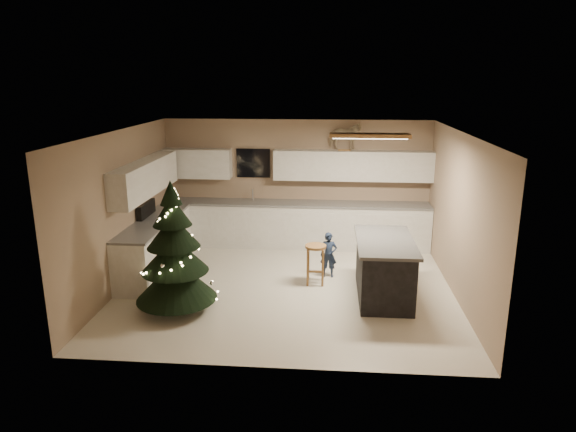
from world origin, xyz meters
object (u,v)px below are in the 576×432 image
object	(u,v)px
bar_stool	(316,255)
island	(384,268)
christmas_tree	(175,258)
toddler	(329,255)
rocking_horse	(345,136)

from	to	relation	value
bar_stool	island	bearing A→B (deg)	-21.55
bar_stool	christmas_tree	distance (m)	2.41
island	christmas_tree	size ratio (longest dim) A/B	0.85
christmas_tree	toddler	bearing A→B (deg)	33.89
christmas_tree	island	bearing A→B (deg)	13.55
christmas_tree	toddler	size ratio (longest dim) A/B	2.49
bar_stool	toddler	bearing A→B (deg)	56.38
island	bar_stool	size ratio (longest dim) A/B	2.48
island	toddler	bearing A→B (deg)	138.98
toddler	rocking_horse	world-z (taller)	rocking_horse
island	rocking_horse	xyz separation A→B (m)	(-0.61, 2.55, 1.81)
toddler	rocking_horse	bearing A→B (deg)	80.79
bar_stool	toddler	size ratio (longest dim) A/B	0.85
bar_stool	christmas_tree	bearing A→B (deg)	-149.79
bar_stool	toddler	distance (m)	0.42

